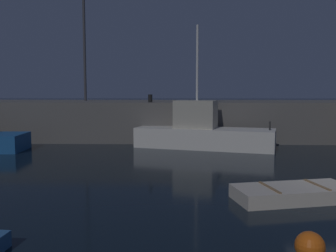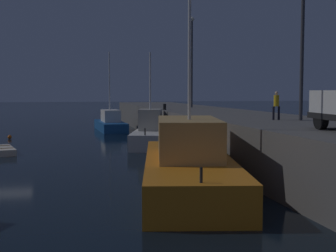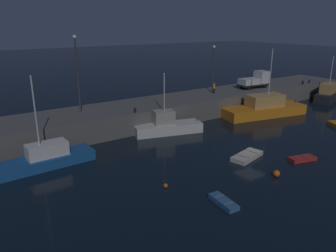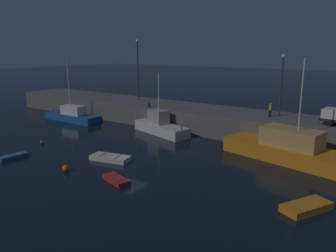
{
  "view_description": "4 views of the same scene",
  "coord_description": "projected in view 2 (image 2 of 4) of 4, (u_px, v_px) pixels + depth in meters",
  "views": [
    {
      "loc": [
        -5.22,
        -12.73,
        3.46
      ],
      "look_at": [
        -6.04,
        12.81,
        1.06
      ],
      "focal_mm": 40.28,
      "sensor_mm": 36.0,
      "label": 1
    },
    {
      "loc": [
        31.5,
        3.35,
        4.29
      ],
      "look_at": [
        -0.86,
        10.78,
        1.77
      ],
      "focal_mm": 48.82,
      "sensor_mm": 36.0,
      "label": 2
    },
    {
      "loc": [
        -25.06,
        -21.42,
        12.92
      ],
      "look_at": [
        -3.95,
        9.68,
        1.01
      ],
      "focal_mm": 34.95,
      "sensor_mm": 36.0,
      "label": 3
    },
    {
      "loc": [
        19.87,
        -21.62,
        10.16
      ],
      "look_at": [
        -2.66,
        9.9,
        1.12
      ],
      "focal_mm": 34.99,
      "sensor_mm": 36.0,
      "label": 4
    }
  ],
  "objects": [
    {
      "name": "ground_plane",
      "position": [
        12.0,
        156.0,
        30.19
      ],
      "size": [
        320.0,
        320.0,
        0.0
      ],
      "primitive_type": "plane",
      "color": "black"
    },
    {
      "name": "pier_quay",
      "position": [
        229.0,
        132.0,
        33.47
      ],
      "size": [
        70.81,
        7.53,
        2.7
      ],
      "color": "#5B5956",
      "rests_on": "ground"
    },
    {
      "name": "fishing_boat_blue",
      "position": [
        150.0,
        134.0,
        36.1
      ],
      "size": [
        8.63,
        4.56,
        7.37
      ],
      "color": "silver",
      "rests_on": "ground"
    },
    {
      "name": "fishing_boat_white",
      "position": [
        110.0,
        123.0,
        50.16
      ],
      "size": [
        9.11,
        2.92,
        8.63
      ],
      "color": "#195193",
      "rests_on": "ground"
    },
    {
      "name": "fishing_boat_orange",
      "position": [
        188.0,
        163.0,
        20.21
      ],
      "size": [
        13.08,
        6.13,
        9.52
      ],
      "color": "orange",
      "rests_on": "ground"
    },
    {
      "name": "rowboat_blue_far",
      "position": [
        1.0,
        150.0,
        31.54
      ],
      "size": [
        4.0,
        2.4,
        0.48
      ],
      "color": "beige",
      "rests_on": "ground"
    },
    {
      "name": "mooring_buoy_near",
      "position": [
        10.0,
        137.0,
        41.26
      ],
      "size": [
        0.36,
        0.36,
        0.36
      ],
      "primitive_type": "sphere",
      "color": "orange",
      "rests_on": "ground"
    },
    {
      "name": "lamp_post_west",
      "position": [
        192.0,
        55.0,
        45.23
      ],
      "size": [
        0.44,
        0.44,
        8.92
      ],
      "color": "#38383D",
      "rests_on": "pier_quay"
    },
    {
      "name": "lamp_post_east",
      "position": [
        302.0,
        44.0,
        24.79
      ],
      "size": [
        0.44,
        0.44,
        7.01
      ],
      "color": "#38383D",
      "rests_on": "pier_quay"
    },
    {
      "name": "dockworker",
      "position": [
        276.0,
        104.0,
        25.45
      ],
      "size": [
        0.35,
        0.42,
        1.6
      ],
      "color": "black",
      "rests_on": "pier_quay"
    },
    {
      "name": "bollard_central",
      "position": [
        165.0,
        107.0,
        39.6
      ],
      "size": [
        0.28,
        0.28,
        0.52
      ],
      "primitive_type": "cylinder",
      "color": "black",
      "rests_on": "pier_quay"
    }
  ]
}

